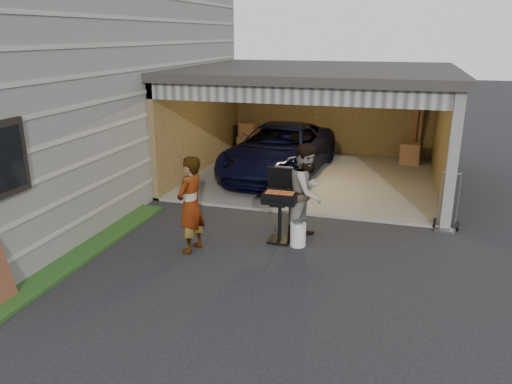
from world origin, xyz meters
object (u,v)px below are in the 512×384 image
Objects in this scene: man at (307,192)px; hand_truck at (446,219)px; woman at (190,205)px; minivan at (279,152)px; propane_tank at (298,235)px; bbq_grill at (280,200)px.

man is 2.91m from hand_truck.
minivan is at bearing -172.87° from woman.
minivan is 4.99m from hand_truck.
man is (1.51, -4.01, 0.24)m from minivan.
minivan is at bearing 108.11° from propane_tank.
woman is 5.02m from hand_truck.
woman is 2.02m from propane_tank.
woman is at bearing -90.44° from minivan.
minivan is 4.29m from man.
hand_truck is (3.01, 1.44, -0.58)m from bbq_grill.
hand_truck is (2.58, 1.17, -0.69)m from man.
bbq_grill is (1.40, 0.87, -0.05)m from woman.
woman is at bearing -144.99° from hand_truck.
minivan reaches higher than hand_truck.
bbq_grill reaches higher than minivan.
man is 0.52m from bbq_grill.
propane_tank is 0.37× the size of hand_truck.
man is at bearing 132.57° from woman.
hand_truck is (2.64, 1.57, 0.01)m from propane_tank.
man reaches higher than bbq_grill.
hand_truck is at bearing 25.63° from bbq_grill.
woman is at bearing 136.28° from man.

